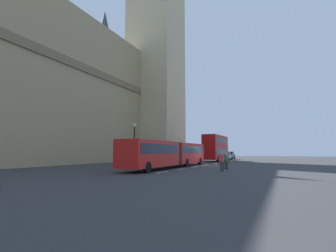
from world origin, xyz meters
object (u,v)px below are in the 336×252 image
(traffic_cone_west, at_px, (216,164))
(articulated_bus, at_px, (170,152))
(traffic_cone_middle, at_px, (226,162))
(pedestrian_by_kerb, at_px, (226,160))
(sedan_lead, at_px, (226,156))
(traffic_cone_east, at_px, (231,161))
(pedestrian_near_cones, at_px, (222,161))
(double_decker_bus, at_px, (216,147))
(street_lamp, at_px, (134,142))
(sedan_trailing, at_px, (230,155))

(traffic_cone_west, bearing_deg, articulated_bus, 142.40)
(traffic_cone_west, height_order, traffic_cone_middle, same)
(pedestrian_by_kerb, bearing_deg, articulated_bus, 94.17)
(sedan_lead, height_order, traffic_cone_east, sedan_lead)
(sedan_lead, bearing_deg, traffic_cone_middle, -168.06)
(traffic_cone_west, xyz_separation_m, pedestrian_near_cones, (-7.74, -2.49, 0.63))
(traffic_cone_west, distance_m, traffic_cone_east, 10.00)
(articulated_bus, bearing_deg, double_decker_bus, 0.01)
(street_lamp, bearing_deg, traffic_cone_east, -28.21)
(street_lamp, distance_m, pedestrian_by_kerb, 11.06)
(traffic_cone_east, bearing_deg, articulated_bus, 165.25)
(sedan_trailing, bearing_deg, double_decker_bus, -178.95)
(articulated_bus, height_order, street_lamp, street_lamp)
(traffic_cone_east, height_order, street_lamp, street_lamp)
(articulated_bus, distance_m, traffic_cone_west, 6.77)
(traffic_cone_middle, bearing_deg, pedestrian_near_cones, -169.59)
(double_decker_bus, relative_size, traffic_cone_west, 18.32)
(traffic_cone_middle, bearing_deg, sedan_lead, 11.94)
(sedan_lead, relative_size, traffic_cone_east, 7.59)
(traffic_cone_east, bearing_deg, traffic_cone_west, -179.88)
(sedan_lead, height_order, street_lamp, street_lamp)
(traffic_cone_middle, bearing_deg, articulated_bus, 161.30)
(traffic_cone_east, xyz_separation_m, street_lamp, (-15.88, 8.52, 2.77))
(traffic_cone_east, xyz_separation_m, pedestrian_by_kerb, (-14.77, -2.28, 0.63))
(sedan_trailing, relative_size, traffic_cone_west, 7.59)
(sedan_lead, distance_m, street_lamp, 30.42)
(sedan_lead, distance_m, pedestrian_by_kerb, 29.51)
(sedan_trailing, relative_size, traffic_cone_east, 7.59)
(street_lamp, bearing_deg, sedan_lead, -8.88)
(double_decker_bus, distance_m, pedestrian_near_cones, 24.62)
(articulated_bus, xyz_separation_m, traffic_cone_west, (5.23, -4.03, -1.46))
(sedan_trailing, height_order, traffic_cone_middle, sedan_trailing)
(pedestrian_near_cones, relative_size, pedestrian_by_kerb, 1.00)
(traffic_cone_east, bearing_deg, sedan_trailing, 11.59)
(double_decker_bus, xyz_separation_m, street_lamp, (-21.82, 4.50, 0.35))
(articulated_bus, bearing_deg, pedestrian_by_kerb, -85.83)
(sedan_trailing, xyz_separation_m, traffic_cone_middle, (-24.54, -4.20, -0.63))
(articulated_bus, xyz_separation_m, traffic_cone_east, (15.23, -4.01, -1.46))
(street_lamp, bearing_deg, pedestrian_near_cones, -99.56)
(articulated_bus, distance_m, sedan_trailing, 36.15)
(sedan_lead, bearing_deg, traffic_cone_west, -170.92)
(sedan_trailing, relative_size, traffic_cone_middle, 7.59)
(pedestrian_near_cones, bearing_deg, sedan_lead, 11.26)
(double_decker_bus, height_order, street_lamp, street_lamp)
(pedestrian_near_cones, distance_m, pedestrian_by_kerb, 2.97)
(sedan_trailing, bearing_deg, street_lamp, 173.44)
(traffic_cone_east, height_order, pedestrian_by_kerb, pedestrian_by_kerb)
(sedan_lead, height_order, pedestrian_near_cones, sedan_lead)
(double_decker_bus, relative_size, street_lamp, 2.02)
(street_lamp, height_order, pedestrian_near_cones, street_lamp)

